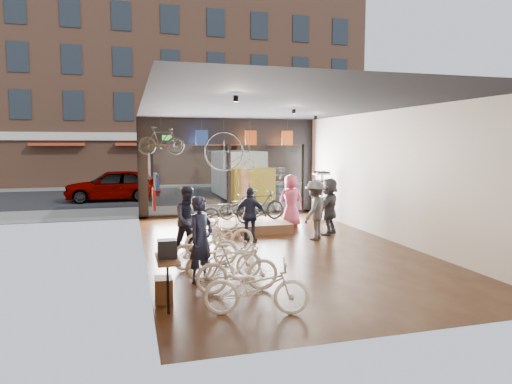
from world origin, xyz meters
name	(u,v)px	position (x,y,z in m)	size (l,w,h in m)	color
ground_plane	(276,248)	(0.00, 0.00, -0.02)	(7.00, 12.00, 0.04)	black
ceiling	(276,106)	(0.00, 0.00, 3.82)	(7.00, 12.00, 0.04)	black
wall_left	(142,181)	(-3.52, 0.00, 1.90)	(0.04, 12.00, 3.80)	#A44E24
wall_right	(391,176)	(3.52, 0.00, 1.90)	(0.04, 12.00, 3.80)	beige
wall_back	(406,208)	(0.00, -6.02, 1.90)	(7.00, 0.04, 3.80)	beige
storefront	(229,167)	(0.00, 6.00, 1.90)	(7.00, 0.26, 3.80)	black
exit_sign	(167,138)	(-2.40, 5.88, 3.05)	(0.35, 0.06, 0.18)	#198C26
street_road	(197,192)	(0.00, 15.00, -0.01)	(30.00, 18.00, 0.02)	black
sidewalk_near	(223,209)	(0.00, 7.20, 0.06)	(30.00, 2.40, 0.12)	slate
sidewalk_far	(188,185)	(0.00, 19.00, 0.06)	(30.00, 2.00, 0.12)	slate
opposite_building	(182,85)	(0.00, 21.50, 7.00)	(26.00, 5.00, 14.00)	brown
street_car	(113,185)	(-4.58, 12.00, 0.79)	(1.86, 4.63, 1.58)	gray
box_truck	(242,175)	(1.78, 11.00, 1.22)	(2.06, 6.19, 2.44)	silver
floor_bike_0	(256,287)	(-1.85, -4.64, 0.46)	(0.61, 1.75, 0.92)	beige
floor_bike_1	(238,268)	(-1.89, -3.48, 0.48)	(0.45, 1.60, 0.96)	beige
floor_bike_2	(224,259)	(-1.97, -2.55, 0.42)	(0.56, 1.60, 0.84)	beige
floor_bike_3	(206,248)	(-2.19, -1.59, 0.47)	(0.45, 1.58, 0.95)	beige
floor_bike_4	(220,236)	(-1.64, -0.44, 0.49)	(0.64, 1.85, 0.97)	beige
floor_bike_5	(206,233)	(-1.88, 0.28, 0.45)	(0.42, 1.50, 0.90)	beige
display_platform	(250,226)	(-0.05, 2.51, 0.15)	(2.40, 1.80, 0.30)	brown
display_bike_left	(228,210)	(-0.88, 2.08, 0.76)	(0.61, 1.74, 0.92)	black
display_bike_mid	(261,205)	(0.36, 2.62, 0.80)	(0.47, 1.67, 1.00)	black
display_bike_right	(241,206)	(-0.20, 3.09, 0.73)	(0.57, 1.62, 0.85)	black
customer_0	(201,240)	(-2.45, -2.62, 0.88)	(0.64, 0.42, 1.77)	#161C33
customer_1	(189,220)	(-2.37, -0.16, 0.88)	(0.85, 0.67, 1.76)	#161C33
customer_2	(250,215)	(-0.51, 0.74, 0.80)	(0.94, 0.39, 1.60)	#161C33
customer_3	(315,210)	(1.45, 0.68, 0.88)	(1.13, 0.65, 1.75)	#3F3F44
customer_4	(291,201)	(1.47, 2.83, 0.89)	(0.87, 0.57, 1.79)	#CC4C72
customer_5	(329,206)	(2.18, 1.28, 0.89)	(1.64, 0.52, 1.77)	#3F3F44
sunglasses_rack	(321,196)	(2.95, 3.65, 0.93)	(0.55, 0.45, 1.85)	white
wall_merch	(156,229)	(-3.38, -3.50, 1.30)	(0.40, 2.40, 2.60)	navy
penny_farthing	(232,153)	(-0.20, 4.49, 2.50)	(1.79, 0.06, 1.43)	black
hung_bike	(161,141)	(-2.73, 4.20, 2.93)	(0.45, 1.58, 0.95)	black
jersey_left	(202,138)	(-1.18, 5.20, 3.05)	(0.45, 0.03, 0.55)	#1E3F99
jersey_mid	(251,138)	(0.70, 5.20, 3.05)	(0.45, 0.03, 0.55)	#CC5919
jersey_right	(287,138)	(2.17, 5.20, 3.05)	(0.45, 0.03, 0.55)	#CC5919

